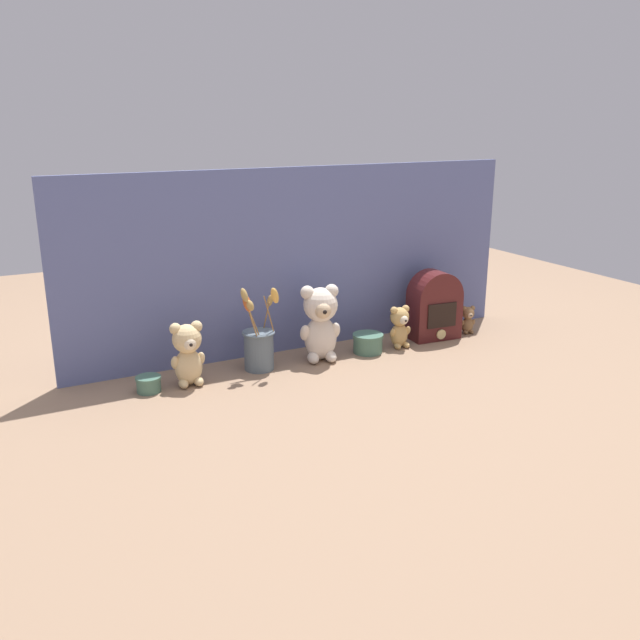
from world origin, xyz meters
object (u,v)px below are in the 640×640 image
object	(u,v)px
teddy_bear_large	(320,321)
flower_vase	(259,345)
teddy_bear_medium	(188,352)
decorative_tin_tall	(149,384)
vintage_radio	(434,306)
teddy_bear_small	(400,326)
decorative_tin_short	(368,343)
teddy_bear_tiny	(468,319)

from	to	relation	value
teddy_bear_large	flower_vase	distance (m)	0.24
teddy_bear_medium	decorative_tin_tall	world-z (taller)	teddy_bear_medium
teddy_bear_medium	vintage_radio	size ratio (longest dim) A/B	0.79
teddy_bear_small	vintage_radio	xyz separation A→B (m)	(0.18, 0.03, 0.05)
vintage_radio	decorative_tin_short	world-z (taller)	vintage_radio
teddy_bear_medium	decorative_tin_short	xyz separation A→B (m)	(0.68, -0.00, -0.08)
teddy_bear_tiny	vintage_radio	xyz separation A→B (m)	(-0.16, 0.02, 0.07)
flower_vase	decorative_tin_tall	size ratio (longest dim) A/B	3.82
teddy_bear_tiny	vintage_radio	size ratio (longest dim) A/B	0.42
teddy_bear_medium	teddy_bear_small	world-z (taller)	teddy_bear_medium
teddy_bear_small	vintage_radio	size ratio (longest dim) A/B	0.60
flower_vase	decorative_tin_tall	world-z (taller)	flower_vase
teddy_bear_medium	teddy_bear_small	distance (m)	0.82
vintage_radio	decorative_tin_tall	xyz separation A→B (m)	(-1.14, -0.03, -0.11)
decorative_tin_short	vintage_radio	bearing A→B (deg)	5.62
teddy_bear_large	flower_vase	xyz separation A→B (m)	(-0.23, 0.01, -0.05)
teddy_bear_tiny	teddy_bear_small	bearing A→B (deg)	-176.73
teddy_bear_tiny	teddy_bear_large	bearing A→B (deg)	-179.79
teddy_bear_small	decorative_tin_tall	xyz separation A→B (m)	(-0.96, 0.01, -0.06)
flower_vase	decorative_tin_tall	bearing A→B (deg)	-176.84
flower_vase	decorative_tin_short	distance (m)	0.43
flower_vase	vintage_radio	xyz separation A→B (m)	(0.75, 0.01, 0.04)
vintage_radio	decorative_tin_tall	distance (m)	1.14
teddy_bear_small	decorative_tin_short	size ratio (longest dim) A/B	1.42
teddy_bear_large	vintage_radio	distance (m)	0.52
vintage_radio	decorative_tin_tall	world-z (taller)	vintage_radio
teddy_bear_small	vintage_radio	world-z (taller)	vintage_radio
teddy_bear_tiny	decorative_tin_short	size ratio (longest dim) A/B	1.00
teddy_bear_large	teddy_bear_small	xyz separation A→B (m)	(0.33, -0.02, -0.06)
teddy_bear_medium	vintage_radio	xyz separation A→B (m)	(1.01, 0.03, 0.02)
teddy_bear_large	teddy_bear_small	world-z (taller)	teddy_bear_large
teddy_bear_small	decorative_tin_short	bearing A→B (deg)	178.59
teddy_bear_large	decorative_tin_tall	xyz separation A→B (m)	(-0.62, -0.01, -0.12)
teddy_bear_small	flower_vase	distance (m)	0.57
teddy_bear_tiny	decorative_tin_tall	world-z (taller)	teddy_bear_tiny
decorative_tin_tall	decorative_tin_short	distance (m)	0.82
teddy_bear_small	decorative_tin_tall	bearing A→B (deg)	179.67
teddy_bear_medium	teddy_bear_tiny	size ratio (longest dim) A/B	1.88
vintage_radio	teddy_bear_small	bearing A→B (deg)	-169.18
teddy_bear_large	teddy_bear_small	size ratio (longest dim) A/B	1.71
vintage_radio	teddy_bear_large	bearing A→B (deg)	-178.02
flower_vase	decorative_tin_short	bearing A→B (deg)	-3.16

